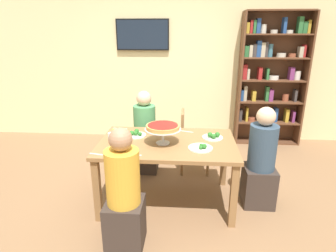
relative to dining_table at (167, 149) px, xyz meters
name	(u,v)px	position (x,y,z in m)	size (l,w,h in m)	color
ground_plane	(167,200)	(0.00, 0.00, -0.65)	(12.00, 12.00, 0.00)	#846042
rear_partition	(176,61)	(0.00, 2.20, 0.75)	(8.00, 0.12, 2.80)	beige
dining_table	(167,149)	(0.00, 0.00, 0.00)	(1.50, 0.96, 0.74)	olive
bookshelf	(271,76)	(1.60, 2.01, 0.52)	(1.10, 0.30, 2.21)	brown
television	(143,35)	(-0.57, 2.11, 1.19)	(0.90, 0.05, 0.51)	black
diner_near_left	(124,198)	(-0.33, -0.75, -0.16)	(0.34, 0.34, 1.15)	#382D28
diner_head_east	(261,165)	(1.04, 0.02, -0.16)	(0.34, 0.34, 1.15)	#382D28
diner_far_left	(145,138)	(-0.37, 0.75, -0.16)	(0.34, 0.34, 1.15)	#382D28
chair_far_right	(190,138)	(0.26, 0.79, -0.16)	(0.40, 0.40, 0.87)	olive
deep_dish_pizza_stand	(163,128)	(-0.04, -0.05, 0.27)	(0.39, 0.39, 0.21)	silver
salad_plate_near_diner	(201,147)	(0.36, -0.17, 0.11)	(0.25, 0.25, 0.07)	white
salad_plate_far_diner	(136,134)	(-0.38, 0.16, 0.11)	(0.23, 0.23, 0.07)	white
salad_plate_spare	(213,136)	(0.51, 0.14, 0.11)	(0.23, 0.23, 0.07)	white
beer_glass_amber_tall	(116,136)	(-0.55, -0.08, 0.17)	(0.07, 0.07, 0.16)	gold
water_glass_clear_near	(111,137)	(-0.63, -0.02, 0.14)	(0.06, 0.06, 0.10)	white
cutlery_fork_near	(120,129)	(-0.62, 0.40, 0.09)	(0.18, 0.02, 0.01)	silver
cutlery_knife_near	(186,131)	(0.20, 0.35, 0.09)	(0.18, 0.02, 0.01)	silver
cutlery_fork_far	(98,154)	(-0.66, -0.39, 0.09)	(0.18, 0.02, 0.01)	silver
cutlery_knife_far	(132,156)	(-0.31, -0.39, 0.09)	(0.18, 0.02, 0.01)	silver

